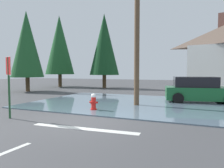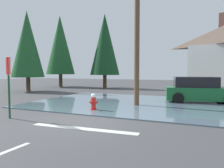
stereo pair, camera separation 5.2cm
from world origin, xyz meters
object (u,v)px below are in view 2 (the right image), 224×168
(pine_tree_mid_left, at_px, (105,45))
(fire_hydrant, at_px, (93,102))
(stop_sign_near, at_px, (9,74))
(utility_pole, at_px, (137,21))
(pine_tree_tall_left, at_px, (27,44))
(pine_tree_short_left, at_px, (60,45))
(parked_car, at_px, (199,90))

(pine_tree_mid_left, bearing_deg, fire_hydrant, -67.56)
(stop_sign_near, relative_size, utility_pole, 0.28)
(pine_tree_tall_left, bearing_deg, pine_tree_short_left, 97.22)
(utility_pole, height_order, pine_tree_mid_left, utility_pole)
(fire_hydrant, bearing_deg, pine_tree_tall_left, 148.31)
(fire_hydrant, distance_m, utility_pole, 4.92)
(parked_car, xyz_separation_m, pine_tree_short_left, (-15.65, 7.44, 4.30))
(fire_hydrant, xyz_separation_m, pine_tree_mid_left, (-5.26, 12.73, 4.47))
(stop_sign_near, xyz_separation_m, parked_car, (6.97, 7.66, -1.02))
(parked_car, distance_m, pine_tree_mid_left, 13.27)
(stop_sign_near, distance_m, pine_tree_tall_left, 12.32)
(stop_sign_near, xyz_separation_m, pine_tree_mid_left, (-2.92, 15.48, 3.11))
(pine_tree_tall_left, bearing_deg, fire_hydrant, -31.69)
(parked_car, relative_size, pine_tree_tall_left, 0.58)
(utility_pole, relative_size, pine_tree_tall_left, 1.17)
(utility_pole, xyz_separation_m, pine_tree_tall_left, (-11.75, 4.16, -0.16))
(parked_car, bearing_deg, stop_sign_near, -132.31)
(parked_car, relative_size, pine_tree_short_left, 0.51)
(parked_car, bearing_deg, pine_tree_tall_left, 174.56)
(pine_tree_mid_left, bearing_deg, utility_pole, -57.37)
(stop_sign_near, xyz_separation_m, pine_tree_short_left, (-8.67, 15.10, 3.28))
(pine_tree_tall_left, xyz_separation_m, pine_tree_short_left, (-0.76, 6.03, 0.64))
(utility_pole, xyz_separation_m, pine_tree_short_left, (-12.52, 10.19, 0.49))
(stop_sign_near, xyz_separation_m, pine_tree_tall_left, (-7.91, 9.08, 2.63))
(parked_car, distance_m, pine_tree_tall_left, 15.39)
(pine_tree_mid_left, bearing_deg, pine_tree_tall_left, -127.92)
(stop_sign_near, bearing_deg, pine_tree_tall_left, 131.07)
(pine_tree_tall_left, xyz_separation_m, pine_tree_mid_left, (4.99, 6.40, 0.48))
(fire_hydrant, distance_m, parked_car, 6.76)
(utility_pole, relative_size, pine_tree_mid_left, 1.06)
(stop_sign_near, bearing_deg, pine_tree_mid_left, 100.68)
(pine_tree_tall_left, bearing_deg, pine_tree_mid_left, 52.08)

